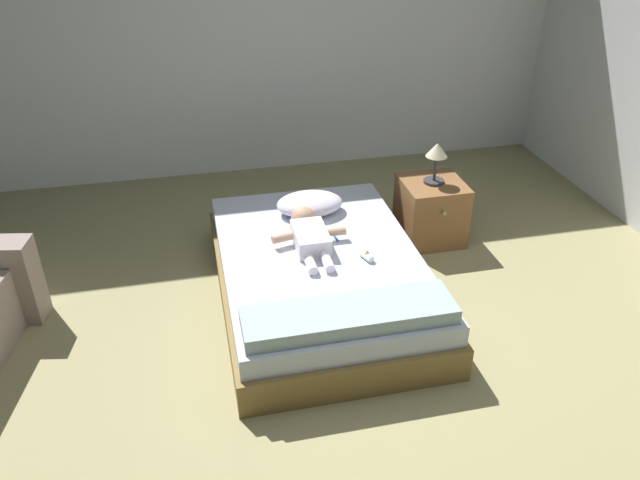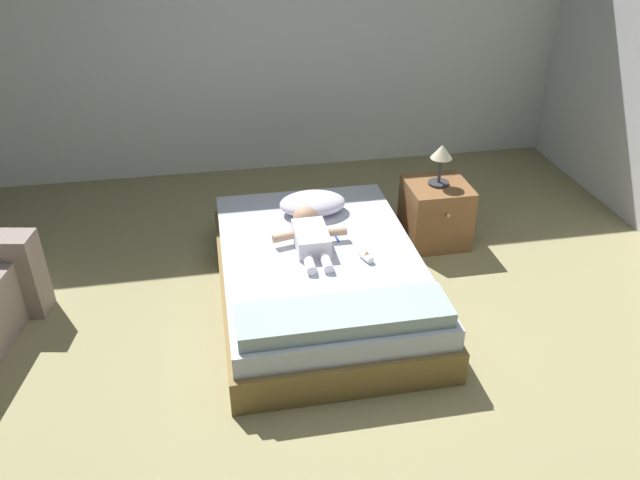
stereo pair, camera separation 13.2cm
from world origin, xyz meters
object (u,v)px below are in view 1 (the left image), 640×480
baby_bottle (367,256)px  toothbrush (335,236)px  lamp (436,155)px  bed (320,276)px  nightstand (431,211)px  pillow (310,204)px  baby (309,234)px

baby_bottle → toothbrush: bearing=113.1°
lamp → bed: bearing=-149.5°
nightstand → bed: bearing=-149.5°
pillow → lamp: (0.97, 0.04, 0.27)m
baby → toothbrush: (0.19, 0.03, -0.06)m
toothbrush → baby_bottle: (0.14, -0.32, 0.02)m
nightstand → lamp: bearing=90.0°
bed → lamp: (1.02, 0.60, 0.53)m
toothbrush → nightstand: size_ratio=0.25×
baby → lamp: (1.06, 0.46, 0.28)m
pillow → baby: (-0.09, -0.42, -0.00)m
bed → nightstand: size_ratio=3.97×
lamp → baby_bottle: bearing=-135.1°
pillow → baby: 0.43m
bed → pillow: bearing=85.0°
lamp → baby_bottle: (-0.74, -0.74, -0.32)m
toothbrush → nightstand: bearing=25.7°
toothbrush → pillow: bearing=103.6°
lamp → baby: bearing=-156.7°
bed → lamp: 1.30m
nightstand → lamp: size_ratio=1.55×
bed → baby_bottle: bearing=-26.5°
bed → baby_bottle: (0.28, -0.14, 0.21)m
toothbrush → lamp: 1.03m
bed → baby_bottle: size_ratio=16.59×
toothbrush → baby_bottle: 0.34m
pillow → nightstand: (0.97, 0.04, -0.19)m
toothbrush → nightstand: (0.88, 0.42, -0.13)m
pillow → nightstand: size_ratio=0.98×
bed → nightstand: bearing=30.5°
lamp → pillow: bearing=-177.8°
nightstand → pillow: bearing=-177.8°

